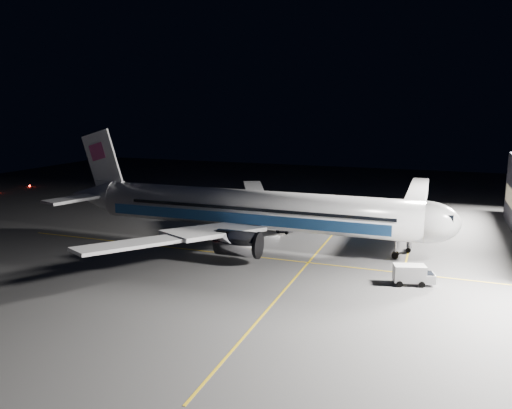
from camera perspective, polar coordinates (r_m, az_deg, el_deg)
The scene contains 11 objects.
ground at distance 74.56m, azimuth -0.32°, elevation -4.51°, with size 200.00×200.00×0.00m, color #4C4C4F.
guide_line_main at distance 71.78m, azimuth 7.20°, elevation -5.22°, with size 0.25×80.00×0.01m, color gold.
guide_line_cross at distance 69.21m, azimuth -2.08°, elevation -5.77°, with size 70.00×0.25×0.01m, color gold.
guide_line_side at distance 79.82m, azimuth 17.31°, elevation -3.97°, with size 0.25×40.00×0.01m, color gold.
airliner at distance 73.71m, azimuth -1.11°, elevation -0.56°, with size 61.48×54.22×16.64m.
jet_bridge at distance 86.69m, azimuth 17.79°, elevation 0.29°, with size 3.60×34.40×6.30m.
service_truck at distance 60.42m, azimuth 17.52°, elevation -7.61°, with size 4.88×3.03×2.34m.
baggage_tug at distance 80.93m, azimuth 3.30°, elevation -2.71°, with size 2.60×2.27×1.64m.
safety_cone_a at distance 86.39m, azimuth 1.60°, elevation -2.12°, with size 0.38×0.38×0.57m, color #EA5109.
safety_cone_b at distance 82.73m, azimuth 4.50°, elevation -2.73°, with size 0.43×0.43×0.65m, color #EA5109.
safety_cone_c at distance 79.67m, azimuth -2.31°, elevation -3.29°, with size 0.36×0.36×0.54m, color #EA5109.
Camera 1 is at (25.34, -67.15, 20.21)m, focal length 35.00 mm.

